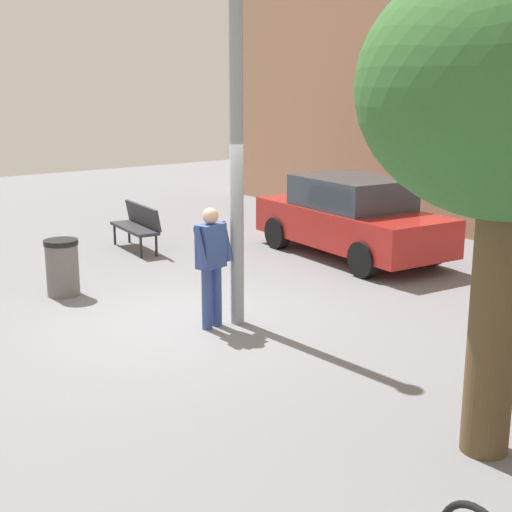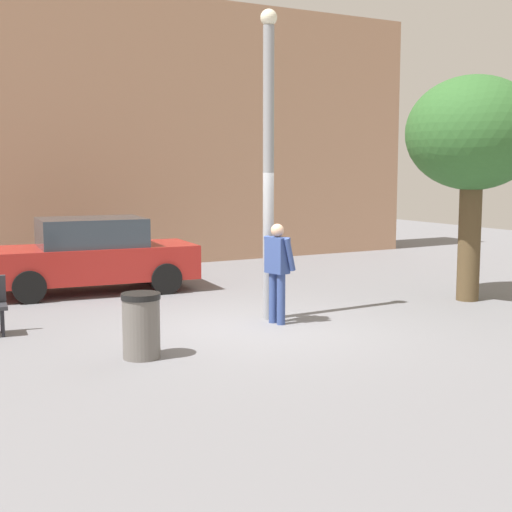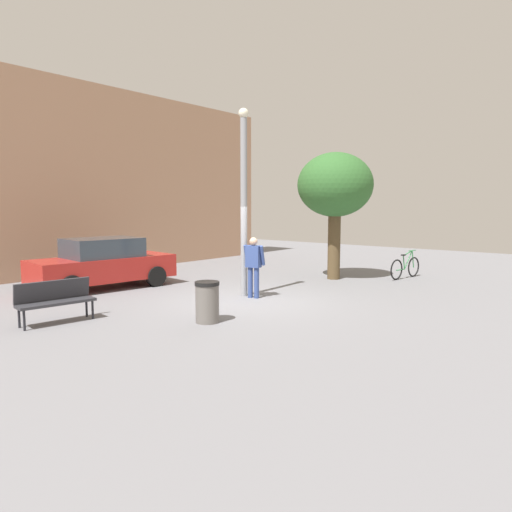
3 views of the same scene
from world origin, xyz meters
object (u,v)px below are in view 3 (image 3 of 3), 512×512
object	(u,v)px
trash_bin	(207,302)
person_by_lamppost	(254,263)
parked_car_red	(103,263)
plaza_tree	(335,187)
lamppost	(244,198)
bicycle_green	(405,267)
park_bench	(55,298)

from	to	relation	value
trash_bin	person_by_lamppost	bearing A→B (deg)	19.87
parked_car_red	trash_bin	bearing A→B (deg)	-99.56
plaza_tree	parked_car_red	size ratio (longest dim) A/B	0.99
parked_car_red	plaza_tree	bearing A→B (deg)	-35.88
parked_car_red	trash_bin	xyz separation A→B (m)	(-0.92, -5.48, -0.32)
lamppost	person_by_lamppost	world-z (taller)	lamppost
lamppost	plaza_tree	size ratio (longest dim) A/B	1.19
person_by_lamppost	bicycle_green	size ratio (longest dim) A/B	0.93
person_by_lamppost	park_bench	world-z (taller)	person_by_lamppost
lamppost	bicycle_green	bearing A→B (deg)	-20.27
plaza_tree	bicycle_green	world-z (taller)	plaza_tree
park_bench	trash_bin	distance (m)	3.29
plaza_tree	parked_car_red	world-z (taller)	plaza_tree
park_bench	trash_bin	size ratio (longest dim) A/B	1.83
park_bench	bicycle_green	bearing A→B (deg)	-17.03
lamppost	bicycle_green	size ratio (longest dim) A/B	2.87
plaza_tree	bicycle_green	size ratio (longest dim) A/B	2.41
lamppost	parked_car_red	world-z (taller)	lamppost
plaza_tree	bicycle_green	bearing A→B (deg)	-47.19
plaza_tree	trash_bin	world-z (taller)	plaza_tree
park_bench	plaza_tree	world-z (taller)	plaza_tree
park_bench	plaza_tree	distance (m)	9.69
trash_bin	bicycle_green	bearing A→B (deg)	-5.44
lamppost	plaza_tree	bearing A→B (deg)	-4.84
bicycle_green	trash_bin	size ratio (longest dim) A/B	2.00
person_by_lamppost	plaza_tree	distance (m)	4.88
person_by_lamppost	parked_car_red	world-z (taller)	person_by_lamppost
bicycle_green	parked_car_red	world-z (taller)	parked_car_red
park_bench	bicycle_green	world-z (taller)	bicycle_green
lamppost	park_bench	distance (m)	5.50
parked_car_red	trash_bin	size ratio (longest dim) A/B	4.84
lamppost	trash_bin	size ratio (longest dim) A/B	5.74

